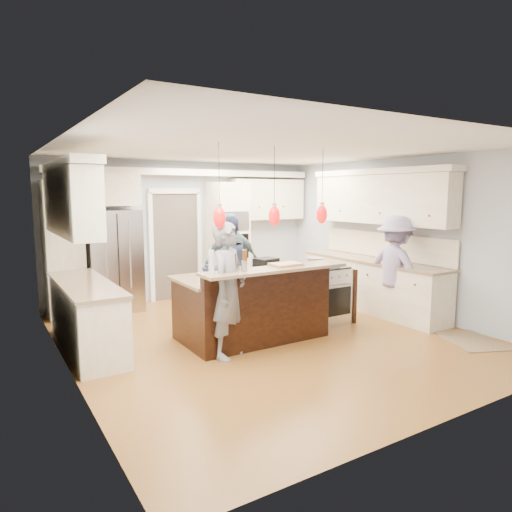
{
  "coord_description": "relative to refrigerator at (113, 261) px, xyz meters",
  "views": [
    {
      "loc": [
        -3.58,
        -5.46,
        2.11
      ],
      "look_at": [
        0.0,
        0.35,
        1.15
      ],
      "focal_mm": 32.0,
      "sensor_mm": 36.0,
      "label": 1
    }
  ],
  "objects": [
    {
      "name": "room_shell",
      "position": [
        1.55,
        -2.64,
        0.92
      ],
      "size": [
        5.54,
        6.04,
        2.72
      ],
      "color": "#B2BCC6",
      "rests_on": "ground"
    },
    {
      "name": "oven_column",
      "position": [
        2.3,
        0.03,
        0.25
      ],
      "size": [
        0.72,
        0.69,
        2.3
      ],
      "color": "#FEF2CE",
      "rests_on": "ground"
    },
    {
      "name": "right_counter_run",
      "position": [
        3.99,
        -2.34,
        0.16
      ],
      "size": [
        0.64,
        3.1,
        2.51
      ],
      "color": "#FEF2CE",
      "rests_on": "ground"
    },
    {
      "name": "back_upper_cabinets",
      "position": [
        0.8,
        0.12,
        0.77
      ],
      "size": [
        5.3,
        0.61,
        2.54
      ],
      "color": "#FEF2CE",
      "rests_on": "ground"
    },
    {
      "name": "beer_bottle_a",
      "position": [
        0.85,
        -3.14,
        0.35
      ],
      "size": [
        0.07,
        0.07,
        0.26
      ],
      "primitive_type": "cylinder",
      "rotation": [
        0.0,
        0.0,
        -0.0
      ],
      "color": "#45280C",
      "rests_on": "kitchen_island"
    },
    {
      "name": "water_bottle",
      "position": [
        0.35,
        -3.21,
        0.37
      ],
      "size": [
        0.09,
        0.09,
        0.3
      ],
      "primitive_type": "cylinder",
      "rotation": [
        0.0,
        0.0,
        -0.26
      ],
      "color": "silver",
      "rests_on": "kitchen_island"
    },
    {
      "name": "refrigerator",
      "position": [
        0.0,
        0.0,
        0.0
      ],
      "size": [
        0.9,
        0.7,
        1.8
      ],
      "primitive_type": "cube",
      "color": "#B7B7BC",
      "rests_on": "ground"
    },
    {
      "name": "person_far_left",
      "position": [
        1.3,
        -1.79,
        -0.03
      ],
      "size": [
        0.94,
        0.79,
        1.75
      ],
      "primitive_type": "imported",
      "rotation": [
        0.0,
        0.0,
        3.3
      ],
      "color": "navy",
      "rests_on": "ground"
    },
    {
      "name": "floor_rug",
      "position": [
        3.87,
        -4.36,
        -0.89
      ],
      "size": [
        0.96,
        1.1,
        0.01
      ],
      "primitive_type": "cube",
      "rotation": [
        0.0,
        0.0,
        -0.42
      ],
      "color": "#937550",
      "rests_on": "ground"
    },
    {
      "name": "pendant_lights",
      "position": [
        1.3,
        -3.15,
        0.9
      ],
      "size": [
        1.75,
        0.15,
        1.03
      ],
      "color": "black",
      "rests_on": "ground"
    },
    {
      "name": "ground_plane",
      "position": [
        1.55,
        -2.64,
        -0.9
      ],
      "size": [
        6.0,
        6.0,
        0.0
      ],
      "primitive_type": "plane",
      "color": "#9D6A2B",
      "rests_on": "ground"
    },
    {
      "name": "pot_small",
      "position": [
        2.82,
        -2.63,
        0.07
      ],
      "size": [
        0.19,
        0.19,
        0.09
      ],
      "primitive_type": "cylinder",
      "color": "#B7B7BC",
      "rests_on": "island_range"
    },
    {
      "name": "left_cabinets",
      "position": [
        -0.89,
        -1.84,
        0.16
      ],
      "size": [
        0.64,
        2.3,
        2.51
      ],
      "color": "#FEF2CE",
      "rests_on": "ground"
    },
    {
      "name": "beer_bottle_c",
      "position": [
        0.7,
        -3.14,
        0.33
      ],
      "size": [
        0.07,
        0.07,
        0.22
      ],
      "primitive_type": "cylinder",
      "rotation": [
        0.0,
        0.0,
        0.3
      ],
      "color": "#45280C",
      "rests_on": "kitchen_island"
    },
    {
      "name": "beer_bottle_b",
      "position": [
        0.83,
        -3.2,
        0.34
      ],
      "size": [
        0.07,
        0.07,
        0.23
      ],
      "primitive_type": "cylinder",
      "rotation": [
        0.0,
        0.0,
        -0.2
      ],
      "color": "#45280C",
      "rests_on": "kitchen_island"
    },
    {
      "name": "person_bar_end",
      "position": [
        0.65,
        -3.09,
        -0.03
      ],
      "size": [
        0.76,
        0.7,
        1.74
      ],
      "primitive_type": "imported",
      "rotation": [
        0.0,
        0.0,
        0.61
      ],
      "color": "slate",
      "rests_on": "ground"
    },
    {
      "name": "person_far_right",
      "position": [
        1.82,
        -1.04,
        -0.03
      ],
      "size": [
        1.04,
        0.47,
        1.75
      ],
      "primitive_type": "imported",
      "rotation": [
        0.0,
        0.0,
        3.1
      ],
      "color": "slate",
      "rests_on": "ground"
    },
    {
      "name": "drink_can",
      "position": [
        0.8,
        -3.21,
        0.29
      ],
      "size": [
        0.09,
        0.09,
        0.13
      ],
      "primitive_type": "cylinder",
      "rotation": [
        0.0,
        0.0,
        -0.31
      ],
      "color": "#B7B7BC",
      "rests_on": "kitchen_island"
    },
    {
      "name": "pot_large",
      "position": [
        2.53,
        -2.5,
        0.1
      ],
      "size": [
        0.27,
        0.27,
        0.16
      ],
      "primitive_type": "cylinder",
      "color": "#B7B7BC",
      "rests_on": "island_range"
    },
    {
      "name": "cutting_board",
      "position": [
        1.52,
        -3.11,
        0.24
      ],
      "size": [
        0.41,
        0.29,
        0.03
      ],
      "primitive_type": "cube",
      "rotation": [
        0.0,
        0.0,
        -0.0
      ],
      "color": "tan",
      "rests_on": "kitchen_island"
    },
    {
      "name": "kitchen_island",
      "position": [
        1.3,
        -2.57,
        -0.41
      ],
      "size": [
        2.1,
        1.46,
        1.12
      ],
      "color": "black",
      "rests_on": "ground"
    },
    {
      "name": "island_range",
      "position": [
        2.71,
        -2.49,
        -0.44
      ],
      "size": [
        0.82,
        0.71,
        0.92
      ],
      "color": "#B7B7BC",
      "rests_on": "ground"
    },
    {
      "name": "person_range_side",
      "position": [
        3.8,
        -3.02,
        -0.03
      ],
      "size": [
        0.71,
        1.16,
        1.73
      ],
      "primitive_type": "imported",
      "rotation": [
        0.0,
        0.0,
        1.63
      ],
      "color": "#9083B1",
      "rests_on": "ground"
    }
  ]
}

